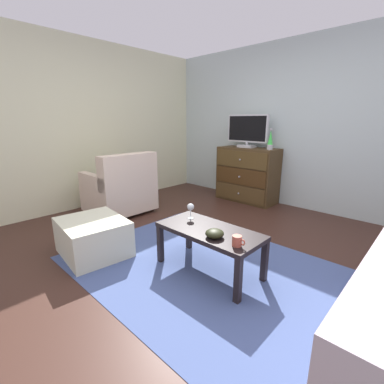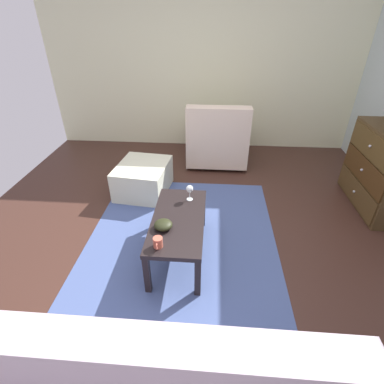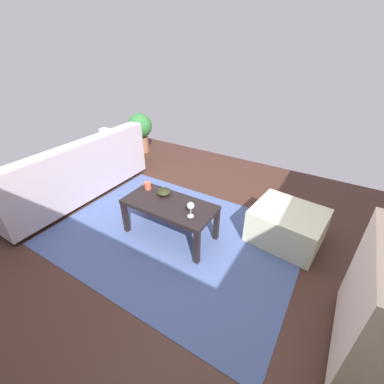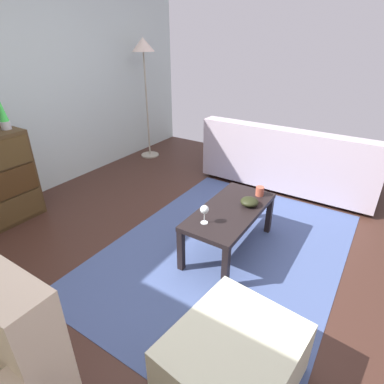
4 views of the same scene
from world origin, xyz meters
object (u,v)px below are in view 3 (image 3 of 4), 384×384
object	(u,v)px
wine_glass	(191,206)
potted_plant	(140,129)
coffee_table	(169,208)
bowl_decorative	(164,192)
couch_large	(72,174)
ottoman	(287,225)
mug	(148,185)

from	to	relation	value
wine_glass	potted_plant	size ratio (longest dim) A/B	0.22
coffee_table	bowl_decorative	distance (m)	0.20
couch_large	ottoman	world-z (taller)	couch_large
mug	couch_large	world-z (taller)	couch_large
wine_glass	ottoman	bearing A→B (deg)	-140.25
bowl_decorative	potted_plant	world-z (taller)	potted_plant
wine_glass	bowl_decorative	distance (m)	0.50
coffee_table	mug	size ratio (longest dim) A/B	8.56
coffee_table	ottoman	size ratio (longest dim) A/B	1.39
wine_glass	mug	size ratio (longest dim) A/B	1.38
couch_large	ottoman	size ratio (longest dim) A/B	2.99
couch_large	ottoman	bearing A→B (deg)	-168.35
mug	potted_plant	size ratio (longest dim) A/B	0.16
wine_glass	mug	bearing A→B (deg)	-15.51
bowl_decorative	couch_large	xyz separation A→B (m)	(1.48, 0.09, -0.14)
couch_large	potted_plant	world-z (taller)	couch_large
coffee_table	potted_plant	distance (m)	2.54
mug	bowl_decorative	size ratio (longest dim) A/B	0.72
wine_glass	bowl_decorative	bearing A→B (deg)	-22.20
wine_glass	ottoman	distance (m)	1.08
couch_large	mug	bearing A→B (deg)	-175.64
couch_large	coffee_table	bearing A→B (deg)	179.37
mug	potted_plant	distance (m)	2.20
couch_large	potted_plant	distance (m)	1.71
mug	bowl_decorative	bearing A→B (deg)	179.02
bowl_decorative	potted_plant	xyz separation A→B (m)	(1.74, -1.60, -0.02)
mug	potted_plant	xyz separation A→B (m)	(1.51, -1.60, -0.03)
coffee_table	wine_glass	xyz separation A→B (m)	(-0.31, 0.08, 0.17)
mug	ottoman	size ratio (longest dim) A/B	0.16
mug	potted_plant	bearing A→B (deg)	-46.61
coffee_table	bowl_decorative	world-z (taller)	bowl_decorative
coffee_table	potted_plant	world-z (taller)	potted_plant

